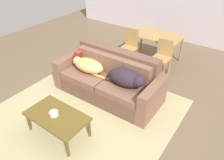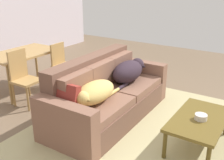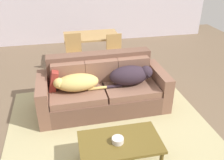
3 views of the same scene
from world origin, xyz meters
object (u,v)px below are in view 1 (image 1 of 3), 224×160
Objects in this scene: coffee_table at (57,117)px; dining_table at (156,37)px; dog_on_left_cushion at (88,65)px; dining_chair_near_left at (130,45)px; couch at (110,80)px; bowl_on_coffee_table at (54,113)px; dog_on_right_cushion at (127,78)px; throw_pillow_by_left_arm at (80,56)px; dining_chair_near_right at (162,56)px.

coffee_table is 3.44m from dining_table.
dining_chair_near_left is at bearing 86.38° from dog_on_left_cushion.
coffee_table is at bearing -72.24° from dog_on_left_cushion.
couch is 2.39× the size of dining_chair_near_left.
dining_chair_near_left reaches higher than bowl_on_coffee_table.
couch reaches higher than dog_on_right_cushion.
throw_pillow_by_left_arm is 1.46m from dining_chair_near_left.
dining_table is at bearing 88.57° from coffee_table.
dining_chair_near_left reaches higher than dining_table.
bowl_on_coffee_table is at bearing -103.62° from dining_chair_near_right.
dining_chair_near_right is at bearing 87.33° from dog_on_right_cushion.
dining_chair_near_left reaches higher than couch.
dining_table reaches higher than coffee_table.
throw_pillow_by_left_arm is at bearing 176.53° from couch.
dining_chair_near_left is (0.07, 1.56, -0.09)m from dog_on_left_cushion.
bowl_on_coffee_table is at bearing -113.21° from dog_on_right_cushion.
dining_table is at bearing 87.16° from couch.
dog_on_right_cushion is 1.53m from dining_chair_near_right.
dining_chair_near_right is (1.01, 1.54, -0.11)m from dog_on_left_cushion.
dog_on_right_cushion is 2.14m from dining_table.
dog_on_right_cushion is 2.45× the size of throw_pillow_by_left_arm.
bowl_on_coffee_table is (-0.06, -1.47, 0.09)m from couch.
dining_table is at bearing 47.68° from dining_chair_near_left.
couch is 0.55m from dog_on_left_cushion.
coffee_table is (-0.52, -1.33, -0.28)m from dog_on_right_cushion.
couch is 0.89m from throw_pillow_by_left_arm.
bowl_on_coffee_table is 0.11× the size of dining_table.
dining_chair_near_left is (0.44, 1.39, -0.11)m from throw_pillow_by_left_arm.
dining_chair_near_right reaches higher than dog_on_right_cushion.
dining_chair_near_left is (-0.46, -0.55, -0.15)m from dining_table.
coffee_table is 2.91m from dining_chair_near_right.
couch is at bearing 15.04° from dog_on_left_cushion.
dining_chair_near_right is at bearing 78.35° from bowl_on_coffee_table.
dog_on_left_cushion is at bearing -24.73° from throw_pillow_by_left_arm.
throw_pillow_by_left_arm is 1.72m from coffee_table.
dining_table is 1.50× the size of dining_chair_near_right.
dining_table is at bearing 88.01° from bowl_on_coffee_table.
bowl_on_coffee_table is 0.16× the size of dining_chair_near_left.
dining_chair_near_left is 0.94m from dining_chair_near_right.
dog_on_right_cushion is 1.47m from bowl_on_coffee_table.
bowl_on_coffee_table is at bearing -85.51° from dining_chair_near_left.
coffee_table is 1.19× the size of dining_chair_near_right.
throw_pillow_by_left_arm is 2.14m from dining_table.
dog_on_left_cushion is 5.79× the size of bowl_on_coffee_table.
throw_pillow_by_left_arm is 0.38× the size of dining_chair_near_left.
coffee_table is 1.11× the size of dining_chair_near_left.
dining_chair_near_right is at bearing 78.94° from coffee_table.
dining_chair_near_left is (-0.90, 1.54, -0.12)m from dog_on_right_cushion.
dining_chair_near_right reaches higher than coffee_table.
dog_on_left_cushion is 2.43× the size of throw_pillow_by_left_arm.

